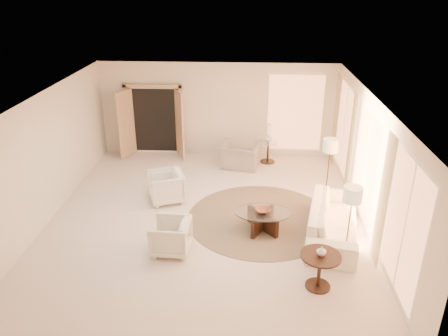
# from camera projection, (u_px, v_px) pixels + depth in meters

# --- Properties ---
(room) EXTENTS (7.04, 8.04, 2.83)m
(room) POSITION_uv_depth(u_px,v_px,m) (204.00, 162.00, 9.35)
(room) COLOR silver
(room) RESTS_ON ground
(windows_right) EXTENTS (0.10, 6.40, 2.40)m
(windows_right) POSITION_uv_depth(u_px,v_px,m) (366.00, 166.00, 9.28)
(windows_right) COLOR #ED975E
(windows_right) RESTS_ON room
(window_back_corner) EXTENTS (1.70, 0.10, 2.40)m
(window_back_corner) POSITION_uv_depth(u_px,v_px,m) (295.00, 113.00, 12.85)
(window_back_corner) COLOR #ED975E
(window_back_corner) RESTS_ON room
(curtains_right) EXTENTS (0.06, 5.20, 2.60)m
(curtains_right) POSITION_uv_depth(u_px,v_px,m) (354.00, 153.00, 10.12)
(curtains_right) COLOR tan
(curtains_right) RESTS_ON room
(french_doors) EXTENTS (1.95, 0.66, 2.16)m
(french_doors) POSITION_uv_depth(u_px,v_px,m) (154.00, 121.00, 13.07)
(french_doors) COLOR tan
(french_doors) RESTS_ON room
(area_rug) EXTENTS (3.71, 3.71, 0.01)m
(area_rug) POSITION_uv_depth(u_px,v_px,m) (261.00, 218.00, 9.92)
(area_rug) COLOR #413325
(area_rug) RESTS_ON room
(sofa) EXTENTS (1.46, 2.65, 0.73)m
(sofa) POSITION_uv_depth(u_px,v_px,m) (333.00, 221.00, 9.13)
(sofa) COLOR white
(sofa) RESTS_ON room
(armchair_left) EXTENTS (0.98, 1.01, 0.82)m
(armchair_left) POSITION_uv_depth(u_px,v_px,m) (166.00, 185.00, 10.56)
(armchair_left) COLOR white
(armchair_left) RESTS_ON room
(armchair_right) EXTENTS (0.72, 0.77, 0.76)m
(armchair_right) POSITION_uv_depth(u_px,v_px,m) (170.00, 235.00, 8.61)
(armchair_right) COLOR white
(armchair_right) RESTS_ON room
(accent_chair) EXTENTS (1.19, 0.89, 0.94)m
(accent_chair) POSITION_uv_depth(u_px,v_px,m) (240.00, 152.00, 12.43)
(accent_chair) COLOR gray
(accent_chair) RESTS_ON room
(coffee_table) EXTENTS (1.34, 1.34, 0.45)m
(coffee_table) POSITION_uv_depth(u_px,v_px,m) (263.00, 219.00, 9.37)
(coffee_table) COLOR black
(coffee_table) RESTS_ON room
(end_table) EXTENTS (0.71, 0.71, 0.67)m
(end_table) POSITION_uv_depth(u_px,v_px,m) (320.00, 265.00, 7.57)
(end_table) COLOR black
(end_table) RESTS_ON room
(side_table) EXTENTS (0.55, 0.55, 0.64)m
(side_table) POSITION_uv_depth(u_px,v_px,m) (268.00, 150.00, 12.78)
(side_table) COLOR #2E271B
(side_table) RESTS_ON room
(floor_lamp_near) EXTENTS (0.37, 0.37, 1.51)m
(floor_lamp_near) POSITION_uv_depth(u_px,v_px,m) (330.00, 148.00, 10.43)
(floor_lamp_near) COLOR #2E271B
(floor_lamp_near) RESTS_ON room
(floor_lamp_far) EXTENTS (0.36, 0.36, 1.48)m
(floor_lamp_far) POSITION_uv_depth(u_px,v_px,m) (352.00, 198.00, 8.15)
(floor_lamp_far) COLOR #2E271B
(floor_lamp_far) RESTS_ON room
(bowl) EXTENTS (0.38, 0.38, 0.08)m
(bowl) POSITION_uv_depth(u_px,v_px,m) (263.00, 210.00, 9.29)
(bowl) COLOR brown
(bowl) RESTS_ON coffee_table
(end_vase) EXTENTS (0.19, 0.19, 0.18)m
(end_vase) POSITION_uv_depth(u_px,v_px,m) (321.00, 251.00, 7.45)
(end_vase) COLOR white
(end_vase) RESTS_ON end_table
(side_vase) EXTENTS (0.25, 0.25, 0.25)m
(side_vase) POSITION_uv_depth(u_px,v_px,m) (268.00, 138.00, 12.63)
(side_vase) COLOR white
(side_vase) RESTS_ON side_table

